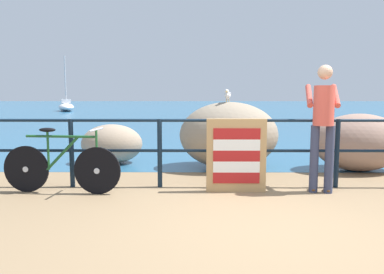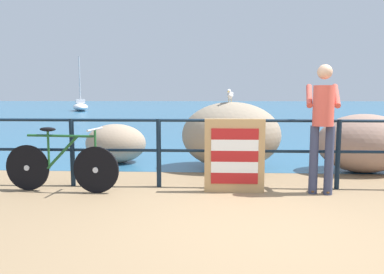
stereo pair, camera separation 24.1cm
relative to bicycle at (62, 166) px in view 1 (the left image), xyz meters
name	(u,v)px [view 1 (the left image)]	position (x,y,z in m)	size (l,w,h in m)	color
ground_plane	(207,118)	(2.65, 18.72, -0.44)	(120.00, 120.00, 0.10)	#846B4C
sea_surface	(200,106)	(2.65, 46.40, -0.39)	(120.00, 90.00, 0.01)	#285B7F
promenade_railing	(248,145)	(2.65, 0.35, 0.24)	(7.95, 0.07, 1.02)	black
bicycle	(62,166)	(0.00, 0.00, 0.00)	(1.69, 0.48, 0.92)	black
person_at_railing	(323,122)	(3.65, 0.07, 0.60)	(0.54, 0.67, 1.78)	#333851
folded_deckchair_stack	(236,156)	(2.45, 0.10, 0.13)	(0.84, 0.10, 1.04)	tan
breakwater_boulder_main	(229,135)	(2.50, 1.82, 0.23)	(1.85, 1.39, 1.25)	gray
breakwater_boulder_left	(112,144)	(0.19, 2.28, 0.01)	(1.23, 0.91, 0.79)	gray
breakwater_boulder_right	(359,142)	(4.84, 1.58, 0.13)	(1.64, 1.16, 1.04)	gray
seagull	(228,94)	(2.47, 1.74, 1.00)	(0.18, 0.34, 0.23)	gold
sailboat	(66,106)	(-9.73, 27.87, 0.03)	(2.89, 4.56, 4.90)	white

